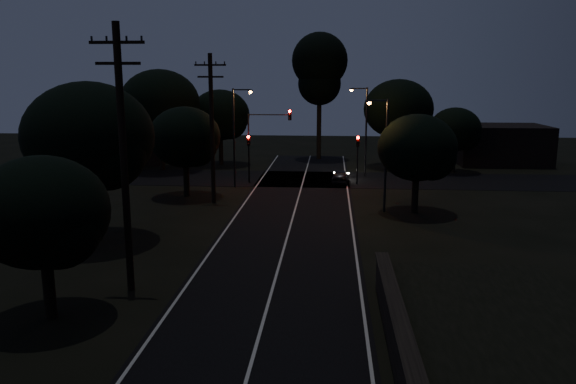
{
  "coord_description": "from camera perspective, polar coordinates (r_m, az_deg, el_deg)",
  "views": [
    {
      "loc": [
        2.42,
        -6.98,
        8.86
      ],
      "look_at": [
        0.0,
        24.0,
        2.5
      ],
      "focal_mm": 35.0,
      "sensor_mm": 36.0,
      "label": 1
    }
  ],
  "objects": [
    {
      "name": "road_surface",
      "position": [
        39.19,
        0.81,
        -1.49
      ],
      "size": [
        60.0,
        70.0,
        0.03
      ],
      "color": "black",
      "rests_on": "ground"
    },
    {
      "name": "utility_pole_mid",
      "position": [
        23.75,
        -16.38,
        3.55
      ],
      "size": [
        2.2,
        0.3,
        11.0
      ],
      "color": "black",
      "rests_on": "ground"
    },
    {
      "name": "utility_pole_far",
      "position": [
        40.03,
        -7.75,
        6.62
      ],
      "size": [
        2.2,
        0.3,
        10.5
      ],
      "color": "black",
      "rests_on": "ground"
    },
    {
      "name": "tree_left_b",
      "position": [
        22.04,
        -23.41,
        -2.2
      ],
      "size": [
        4.83,
        4.83,
        6.14
      ],
      "color": "black",
      "rests_on": "ground"
    },
    {
      "name": "tree_left_c",
      "position": [
        31.67,
        -19.23,
        5.05
      ],
      "size": [
        6.87,
        6.87,
        8.68
      ],
      "color": "black",
      "rests_on": "ground"
    },
    {
      "name": "tree_left_d",
      "position": [
        42.5,
        -10.23,
        5.34
      ],
      "size": [
        5.34,
        5.34,
        6.77
      ],
      "color": "black",
      "rests_on": "ground"
    },
    {
      "name": "tree_far_nw",
      "position": [
        58.09,
        -6.72,
        7.65
      ],
      "size": [
        6.06,
        6.06,
        7.68
      ],
      "color": "black",
      "rests_on": "ground"
    },
    {
      "name": "tree_far_w",
      "position": [
        55.31,
        -12.66,
        8.61
      ],
      "size": [
        7.57,
        7.57,
        9.65
      ],
      "color": "black",
      "rests_on": "ground"
    },
    {
      "name": "tree_far_ne",
      "position": [
        57.34,
        11.41,
        8.12
      ],
      "size": [
        6.89,
        6.89,
        8.72
      ],
      "color": "black",
      "rests_on": "ground"
    },
    {
      "name": "tree_far_e",
      "position": [
        55.37,
        16.8,
        6.0
      ],
      "size": [
        4.82,
        4.82,
        6.12
      ],
      "color": "black",
      "rests_on": "ground"
    },
    {
      "name": "tree_right_a",
      "position": [
        37.61,
        13.28,
        4.22
      ],
      "size": [
        5.16,
        5.16,
        6.56
      ],
      "color": "black",
      "rests_on": "ground"
    },
    {
      "name": "tall_pine",
      "position": [
        62.01,
        3.23,
        12.45
      ],
      "size": [
        6.01,
        6.01,
        13.65
      ],
      "color": "black",
      "rests_on": "ground"
    },
    {
      "name": "building_left",
      "position": [
        63.45,
        -16.32,
        5.07
      ],
      "size": [
        10.0,
        8.0,
        4.4
      ],
      "primitive_type": "cube",
      "color": "black",
      "rests_on": "ground"
    },
    {
      "name": "building_right",
      "position": [
        62.88,
        20.74,
        4.55
      ],
      "size": [
        9.0,
        7.0,
        4.0
      ],
      "primitive_type": "cube",
      "color": "black",
      "rests_on": "ground"
    },
    {
      "name": "signal_left",
      "position": [
        47.87,
        -4.01,
        4.31
      ],
      "size": [
        0.28,
        0.35,
        4.1
      ],
      "color": "black",
      "rests_on": "ground"
    },
    {
      "name": "signal_right",
      "position": [
        47.41,
        7.09,
        4.17
      ],
      "size": [
        0.28,
        0.35,
        4.1
      ],
      "color": "black",
      "rests_on": "ground"
    },
    {
      "name": "signal_mast",
      "position": [
        47.49,
        -2.01,
        6.09
      ],
      "size": [
        3.7,
        0.35,
        6.25
      ],
      "color": "black",
      "rests_on": "ground"
    },
    {
      "name": "streetlight_a",
      "position": [
        45.84,
        -5.29,
        6.23
      ],
      "size": [
        1.66,
        0.26,
        8.0
      ],
      "color": "black",
      "rests_on": "ground"
    },
    {
      "name": "streetlight_b",
      "position": [
        51.24,
        7.74,
        6.73
      ],
      "size": [
        1.66,
        0.26,
        8.0
      ],
      "color": "black",
      "rests_on": "ground"
    },
    {
      "name": "streetlight_c",
      "position": [
        37.41,
        9.69,
        4.48
      ],
      "size": [
        1.46,
        0.26,
        7.5
      ],
      "color": "black",
      "rests_on": "ground"
    },
    {
      "name": "car",
      "position": [
        47.89,
        5.34,
        1.57
      ],
      "size": [
        1.6,
        3.53,
        1.18
      ],
      "primitive_type": "imported",
      "rotation": [
        0.0,
        0.0,
        3.08
      ],
      "color": "black",
      "rests_on": "ground"
    }
  ]
}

